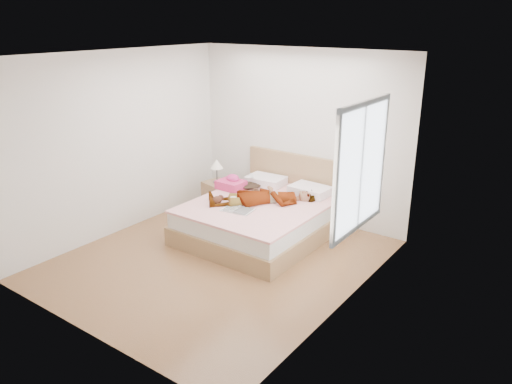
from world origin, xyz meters
TOP-DOWN VIEW (x-y plane):
  - ground at (0.00, 0.00)m, footprint 4.00×4.00m
  - woman at (0.01, 1.02)m, footprint 1.57×1.50m
  - hair at (-0.56, 1.47)m, footprint 0.51×0.58m
  - phone at (-0.49, 1.42)m, footprint 0.10×0.10m
  - room_shell at (1.77, 0.30)m, footprint 4.00×4.00m
  - bed at (0.00, 1.04)m, footprint 1.80×2.08m
  - towel at (-0.72, 1.20)m, footprint 0.41×0.35m
  - magazine at (-0.08, 0.52)m, footprint 0.46×0.34m
  - coffee_mug at (-0.27, 0.69)m, footprint 0.14×0.11m
  - plush_toy at (-0.46, 0.56)m, footprint 0.14×0.21m
  - nightstand at (-1.11, 1.32)m, footprint 0.48×0.45m

SIDE VIEW (x-z plane):
  - ground at x=0.00m, z-range 0.00..0.00m
  - bed at x=0.00m, z-range -0.22..0.78m
  - nightstand at x=-1.11m, z-range -0.15..0.73m
  - magazine at x=-0.08m, z-range 0.51..0.53m
  - hair at x=-0.56m, z-range 0.51..0.58m
  - coffee_mug at x=-0.27m, z-range 0.51..0.61m
  - plush_toy at x=-0.46m, z-range 0.51..0.63m
  - towel at x=-0.72m, z-range 0.49..0.70m
  - woman at x=0.01m, z-range 0.51..0.73m
  - phone at x=-0.49m, z-range 0.67..0.73m
  - room_shell at x=1.77m, z-range -0.50..3.50m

